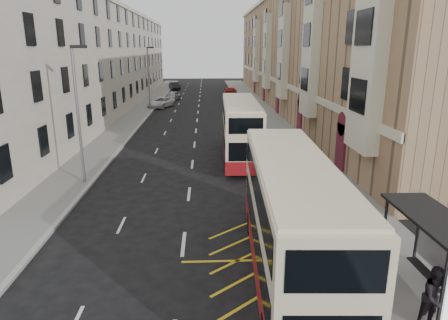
{
  "coord_description": "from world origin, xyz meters",
  "views": [
    {
      "loc": [
        1.01,
        -11.32,
        7.97
      ],
      "look_at": [
        1.86,
        7.12,
        2.78
      ],
      "focal_mm": 32.0,
      "sensor_mm": 36.0,
      "label": 1
    }
  ],
  "objects_px": {
    "bus_shelter": "(443,242)",
    "white_van": "(161,102)",
    "double_decker_rear": "(240,129)",
    "pedestrian_far": "(367,244)",
    "car_dark": "(175,86)",
    "car_red": "(230,92)",
    "double_decker_front": "(291,220)",
    "pedestrian_mid": "(436,298)",
    "street_lamp_far": "(149,75)",
    "street_lamp_near": "(78,108)",
    "car_silver": "(172,96)"
  },
  "relations": [
    {
      "from": "pedestrian_far",
      "to": "car_dark",
      "type": "bearing_deg",
      "value": -60.94
    },
    {
      "from": "bus_shelter",
      "to": "street_lamp_near",
      "type": "xyz_separation_m",
      "value": [
        -14.69,
        12.39,
        2.5
      ]
    },
    {
      "from": "pedestrian_mid",
      "to": "car_red",
      "type": "relative_size",
      "value": 0.35
    },
    {
      "from": "street_lamp_near",
      "to": "pedestrian_mid",
      "type": "bearing_deg",
      "value": -44.71
    },
    {
      "from": "pedestrian_far",
      "to": "white_van",
      "type": "distance_m",
      "value": 44.46
    },
    {
      "from": "pedestrian_mid",
      "to": "car_dark",
      "type": "bearing_deg",
      "value": 89.12
    },
    {
      "from": "double_decker_rear",
      "to": "pedestrian_far",
      "type": "relative_size",
      "value": 6.74
    },
    {
      "from": "street_lamp_far",
      "to": "white_van",
      "type": "xyz_separation_m",
      "value": [
        1.15,
        2.58,
        -3.94
      ]
    },
    {
      "from": "car_silver",
      "to": "car_dark",
      "type": "distance_m",
      "value": 17.44
    },
    {
      "from": "bus_shelter",
      "to": "car_silver",
      "type": "xyz_separation_m",
      "value": [
        -12.58,
        52.41,
        -1.41
      ]
    },
    {
      "from": "pedestrian_far",
      "to": "car_dark",
      "type": "height_order",
      "value": "pedestrian_far"
    },
    {
      "from": "street_lamp_near",
      "to": "pedestrian_mid",
      "type": "distance_m",
      "value": 19.82
    },
    {
      "from": "double_decker_rear",
      "to": "street_lamp_near",
      "type": "bearing_deg",
      "value": -149.24
    },
    {
      "from": "street_lamp_far",
      "to": "pedestrian_mid",
      "type": "relative_size",
      "value": 4.19
    },
    {
      "from": "car_silver",
      "to": "street_lamp_near",
      "type": "bearing_deg",
      "value": -81.34
    },
    {
      "from": "street_lamp_far",
      "to": "street_lamp_near",
      "type": "bearing_deg",
      "value": -90.0
    },
    {
      "from": "car_dark",
      "to": "car_red",
      "type": "xyz_separation_m",
      "value": [
        10.37,
        -12.31,
        0.06
      ]
    },
    {
      "from": "pedestrian_mid",
      "to": "white_van",
      "type": "xyz_separation_m",
      "value": [
        -12.71,
        46.3,
        -0.41
      ]
    },
    {
      "from": "pedestrian_mid",
      "to": "white_van",
      "type": "distance_m",
      "value": 48.01
    },
    {
      "from": "white_van",
      "to": "car_red",
      "type": "relative_size",
      "value": 0.93
    },
    {
      "from": "car_red",
      "to": "street_lamp_near",
      "type": "bearing_deg",
      "value": 81.53
    },
    {
      "from": "street_lamp_near",
      "to": "car_silver",
      "type": "xyz_separation_m",
      "value": [
        2.11,
        40.02,
        -3.91
      ]
    },
    {
      "from": "double_decker_front",
      "to": "pedestrian_mid",
      "type": "bearing_deg",
      "value": -37.35
    },
    {
      "from": "double_decker_front",
      "to": "bus_shelter",
      "type": "bearing_deg",
      "value": -18.24
    },
    {
      "from": "double_decker_rear",
      "to": "pedestrian_far",
      "type": "xyz_separation_m",
      "value": [
        3.37,
        -15.72,
        -1.24
      ]
    },
    {
      "from": "pedestrian_far",
      "to": "pedestrian_mid",
      "type": "bearing_deg",
      "value": 118.39
    },
    {
      "from": "car_dark",
      "to": "car_red",
      "type": "relative_size",
      "value": 0.81
    },
    {
      "from": "pedestrian_far",
      "to": "street_lamp_far",
      "type": "bearing_deg",
      "value": -52.81
    },
    {
      "from": "double_decker_rear",
      "to": "white_van",
      "type": "height_order",
      "value": "double_decker_rear"
    },
    {
      "from": "double_decker_front",
      "to": "pedestrian_mid",
      "type": "xyz_separation_m",
      "value": [
        3.6,
        -3.03,
        -1.13
      ]
    },
    {
      "from": "car_silver",
      "to": "double_decker_rear",
      "type": "bearing_deg",
      "value": -65.59
    },
    {
      "from": "bus_shelter",
      "to": "car_red",
      "type": "height_order",
      "value": "bus_shelter"
    },
    {
      "from": "white_van",
      "to": "car_red",
      "type": "height_order",
      "value": "car_red"
    },
    {
      "from": "street_lamp_far",
      "to": "pedestrian_far",
      "type": "distance_m",
      "value": 42.49
    },
    {
      "from": "bus_shelter",
      "to": "pedestrian_mid",
      "type": "relative_size",
      "value": 2.23
    },
    {
      "from": "bus_shelter",
      "to": "car_red",
      "type": "distance_m",
      "value": 57.62
    },
    {
      "from": "bus_shelter",
      "to": "street_lamp_near",
      "type": "distance_m",
      "value": 19.38
    },
    {
      "from": "bus_shelter",
      "to": "white_van",
      "type": "height_order",
      "value": "bus_shelter"
    },
    {
      "from": "double_decker_rear",
      "to": "car_red",
      "type": "xyz_separation_m",
      "value": [
        1.65,
        39.59,
        -1.41
      ]
    },
    {
      "from": "street_lamp_near",
      "to": "double_decker_front",
      "type": "distance_m",
      "value": 15.01
    },
    {
      "from": "street_lamp_far",
      "to": "double_decker_front",
      "type": "relative_size",
      "value": 0.72
    },
    {
      "from": "double_decker_front",
      "to": "car_silver",
      "type": "bearing_deg",
      "value": 101.87
    },
    {
      "from": "double_decker_rear",
      "to": "pedestrian_far",
      "type": "bearing_deg",
      "value": -76.31
    },
    {
      "from": "car_silver",
      "to": "car_dark",
      "type": "relative_size",
      "value": 0.97
    },
    {
      "from": "pedestrian_mid",
      "to": "white_van",
      "type": "bearing_deg",
      "value": 94.37
    },
    {
      "from": "double_decker_front",
      "to": "car_red",
      "type": "relative_size",
      "value": 2.06
    },
    {
      "from": "car_silver",
      "to": "car_dark",
      "type": "height_order",
      "value": "car_silver"
    },
    {
      "from": "white_van",
      "to": "car_silver",
      "type": "bearing_deg",
      "value": 104.47
    },
    {
      "from": "pedestrian_mid",
      "to": "bus_shelter",
      "type": "bearing_deg",
      "value": 46.86
    },
    {
      "from": "pedestrian_mid",
      "to": "pedestrian_far",
      "type": "height_order",
      "value": "pedestrian_mid"
    }
  ]
}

